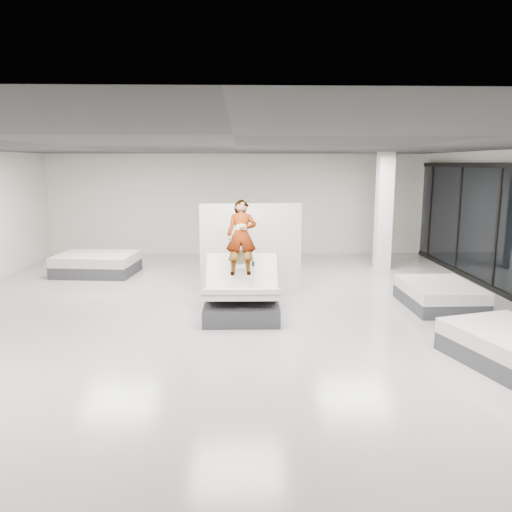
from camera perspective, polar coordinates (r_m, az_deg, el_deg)
name	(u,v)px	position (r m, az deg, el deg)	size (l,w,h in m)	color
room	(236,236)	(9.09, -2.25, 2.30)	(14.00, 14.04, 3.20)	#A4A19B
hero_bed	(242,296)	(9.68, -1.64, -4.64)	(1.43, 1.88, 1.21)	#343338
person	(242,251)	(9.82, -1.65, 0.58)	(0.60, 0.39, 1.63)	slate
remote	(253,264)	(9.51, -0.34, -0.90)	(0.05, 0.14, 0.03)	black
divider_panel	(251,250)	(11.05, -0.60, 0.74)	(2.25, 0.10, 2.04)	silver
flat_bed_right_far	(439,295)	(10.90, 20.22, -4.23)	(1.36, 1.80, 0.49)	#343338
flat_bed_left_far	(97,264)	(13.87, -17.73, -0.88)	(2.15, 1.70, 0.55)	#343338
column	(384,212)	(14.12, 14.39, 4.93)	(0.40, 0.40, 3.20)	white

